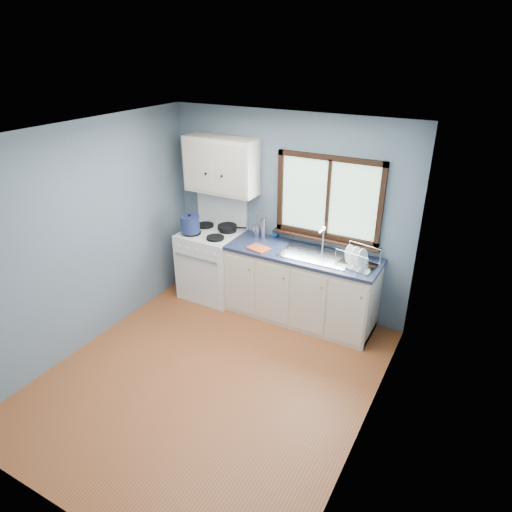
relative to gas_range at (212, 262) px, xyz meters
The scene contains 19 objects.
floor 1.82m from the gas_range, 57.18° to the right, with size 3.20×3.60×0.02m, color #A15429.
ceiling 2.67m from the gas_range, 57.18° to the right, with size 3.20×3.60×0.02m, color white.
wall_back 1.26m from the gas_range, 19.54° to the left, with size 3.20×0.02×2.50m, color slate.
wall_front 3.50m from the gas_range, 73.86° to the right, with size 3.20×0.02×2.50m, color slate.
wall_left 1.78m from the gas_range, 114.14° to the right, with size 0.02×3.60×2.50m, color slate.
wall_right 3.05m from the gas_range, 29.91° to the right, with size 0.02×3.60×2.50m, color slate.
gas_range is the anchor object (origin of this frame).
base_cabinets 1.31m from the gas_range, ahead, with size 1.85×0.60×0.88m.
countertop 1.37m from the gas_range, ahead, with size 1.89×0.64×0.04m, color #1A2137.
sink 1.53m from the gas_range, ahead, with size 0.84×0.46×0.44m.
window 1.81m from the gas_range, 11.37° to the left, with size 1.36×0.10×1.03m.
upper_cabinets 1.32m from the gas_range, 56.70° to the left, with size 0.95×0.35×0.70m.
skillet 0.54m from the gas_range, 40.77° to the left, with size 0.41×0.33×0.05m.
stockpot 0.63m from the gas_range, 137.21° to the right, with size 0.33×0.33×0.25m.
utensil_crock 0.80m from the gas_range, 19.50° to the left, with size 0.13×0.13×0.35m.
thermos 0.91m from the gas_range, 13.56° to the left, with size 0.06×0.06×0.28m, color silver.
soap_bottle 1.00m from the gas_range, 18.72° to the left, with size 0.09×0.09×0.23m, color #0C48A8.
dish_towel 0.92m from the gas_range, 10.20° to the right, with size 0.26×0.19×0.02m, color #CC4A24.
dish_rack 2.04m from the gas_range, ahead, with size 0.47×0.40×0.22m.
Camera 1 is at (2.25, -3.11, 3.22)m, focal length 32.00 mm.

